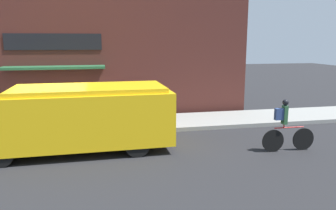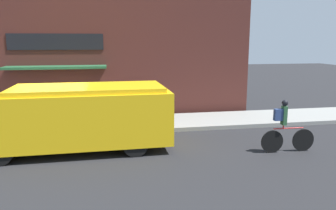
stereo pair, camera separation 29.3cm
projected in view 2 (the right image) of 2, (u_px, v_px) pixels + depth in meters
name	position (u px, v px, depth m)	size (l,w,h in m)	color
ground_plane	(53.00, 138.00, 11.72)	(70.00, 70.00, 0.00)	#232326
sidewalk	(58.00, 127.00, 12.91)	(28.00, 2.51, 0.16)	gray
storefront	(60.00, 57.00, 13.97)	(17.12, 1.12, 5.46)	#4C231E
school_bus	(80.00, 116.00, 10.30)	(6.16, 2.76, 2.04)	yellow
cyclist	(285.00, 128.00, 10.09)	(1.75, 0.20, 1.66)	black
trash_bin	(146.00, 111.00, 13.58)	(0.56, 0.56, 0.81)	slate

